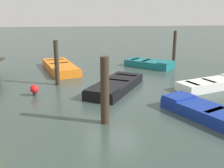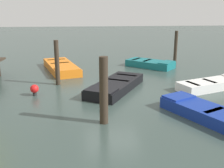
% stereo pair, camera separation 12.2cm
% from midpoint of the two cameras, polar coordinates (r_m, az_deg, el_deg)
% --- Properties ---
extents(ground_plane, '(80.00, 80.00, 0.00)m').
position_cam_midpoint_polar(ground_plane, '(12.41, 0.28, -1.56)').
color(ground_plane, '#33423D').
extents(rowboat_blue, '(3.56, 2.61, 0.46)m').
position_cam_midpoint_polar(rowboat_blue, '(10.00, 19.18, -5.53)').
color(rowboat_blue, navy).
rests_on(rowboat_blue, ground_plane).
extents(rowboat_black, '(4.03, 3.06, 0.46)m').
position_cam_midpoint_polar(rowboat_black, '(12.54, 0.99, -0.33)').
color(rowboat_black, black).
rests_on(rowboat_black, ground_plane).
extents(rowboat_orange, '(4.40, 2.56, 0.46)m').
position_cam_midpoint_polar(rowboat_orange, '(16.63, -10.15, 3.47)').
color(rowboat_orange, orange).
rests_on(rowboat_orange, ground_plane).
extents(rowboat_white, '(2.25, 3.70, 0.46)m').
position_cam_midpoint_polar(rowboat_white, '(13.69, 20.40, 0.04)').
color(rowboat_white, silver).
rests_on(rowboat_white, ground_plane).
extents(rowboat_teal, '(2.84, 3.01, 0.46)m').
position_cam_midpoint_polar(rowboat_teal, '(17.48, 8.07, 4.16)').
color(rowboat_teal, '#14666B').
rests_on(rowboat_teal, ground_plane).
extents(mooring_piling_near_left, '(0.28, 0.28, 2.20)m').
position_cam_midpoint_polar(mooring_piling_near_left, '(8.80, -1.32, -1.41)').
color(mooring_piling_near_left, '#33281E').
rests_on(mooring_piling_near_left, ground_plane).
extents(mooring_piling_far_right, '(0.22, 0.22, 2.11)m').
position_cam_midpoint_polar(mooring_piling_far_right, '(19.04, 13.11, 7.42)').
color(mooring_piling_far_right, '#33281E').
rests_on(mooring_piling_far_right, ground_plane).
extents(mooring_piling_near_right, '(0.22, 0.22, 2.15)m').
position_cam_midpoint_polar(mooring_piling_near_right, '(13.49, -10.96, 4.29)').
color(mooring_piling_near_right, '#33281E').
rests_on(mooring_piling_near_right, ground_plane).
extents(marker_buoy, '(0.36, 0.36, 0.48)m').
position_cam_midpoint_polar(marker_buoy, '(12.23, -15.36, -1.01)').
color(marker_buoy, '#262626').
rests_on(marker_buoy, ground_plane).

